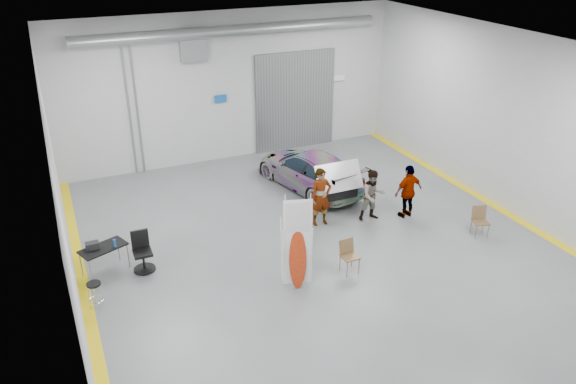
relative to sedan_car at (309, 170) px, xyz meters
name	(u,v)px	position (x,y,z in m)	size (l,w,h in m)	color
ground	(319,246)	(-1.58, -3.98, -0.70)	(16.00, 16.00, 0.00)	#5B5F63
room_shell	(297,98)	(-1.34, -1.76, 3.38)	(14.02, 16.18, 6.01)	#B0B2B5
sedan_car	(309,170)	(0.00, 0.00, 0.00)	(1.97, 4.83, 1.40)	white
person_a	(321,197)	(-0.90, -2.72, 0.28)	(0.71, 0.47, 1.96)	#865C49
person_b	(373,195)	(0.81, -3.12, 0.18)	(0.86, 0.66, 1.76)	slate
person_c	(408,191)	(1.99, -3.42, 0.23)	(1.08, 0.44, 1.86)	#996133
surfboard_display	(300,251)	(-3.01, -5.63, 0.43)	(0.77, 0.37, 2.80)	white
folding_chair_near	(349,262)	(-1.42, -5.55, -0.40)	(0.47, 0.49, 0.96)	brown
folding_chair_far	(479,227)	(3.34, -5.44, -0.40)	(0.57, 0.60, 0.96)	brown
shop_stool	(96,295)	(-8.19, -4.36, -0.33)	(0.38, 0.38, 0.74)	black
work_table	(100,248)	(-7.82, -2.76, 0.10)	(1.42, 1.06, 1.04)	gray
office_chair	(142,254)	(-6.74, -3.07, -0.19)	(0.62, 0.62, 1.17)	black
trunk_lid	(338,174)	(0.00, -2.17, 0.72)	(1.63, 0.99, 0.04)	silver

